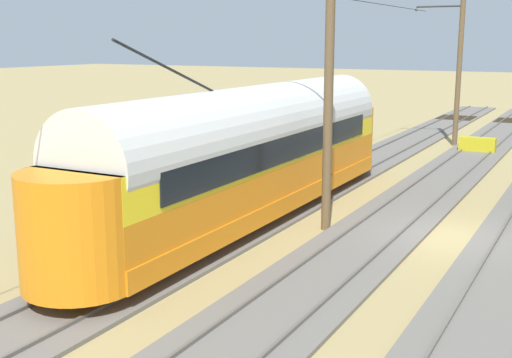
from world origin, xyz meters
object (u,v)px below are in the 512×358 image
(vintage_streetcar, at_px, (253,151))
(catenary_pole_foreground, at_px, (458,70))
(catenary_pole_mid_near, at_px, (326,95))
(spare_tie_stack, at_px, (213,178))
(track_end_bumper, at_px, (477,145))

(vintage_streetcar, bearing_deg, catenary_pole_foreground, -97.29)
(catenary_pole_foreground, xyz_separation_m, catenary_pole_mid_near, (0.00, 18.85, 0.00))
(vintage_streetcar, distance_m, catenary_pole_foreground, 19.17)
(catenary_pole_mid_near, height_order, spare_tie_stack, catenary_pole_mid_near)
(vintage_streetcar, bearing_deg, spare_tie_stack, -45.05)
(vintage_streetcar, relative_size, catenary_pole_foreground, 2.33)
(catenary_pole_foreground, bearing_deg, catenary_pole_mid_near, 90.00)
(catenary_pole_foreground, relative_size, catenary_pole_mid_near, 1.00)
(catenary_pole_foreground, relative_size, track_end_bumper, 4.38)
(spare_tie_stack, distance_m, track_end_bumper, 15.23)
(catenary_pole_mid_near, relative_size, spare_tie_stack, 3.29)
(vintage_streetcar, xyz_separation_m, track_end_bumper, (-4.04, -16.93, -1.87))
(spare_tie_stack, xyz_separation_m, track_end_bumper, (-8.01, -12.95, 0.13))
(spare_tie_stack, height_order, track_end_bumper, track_end_bumper)
(track_end_bumper, bearing_deg, vintage_streetcar, 76.59)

